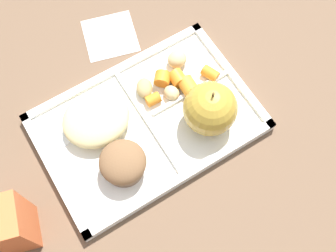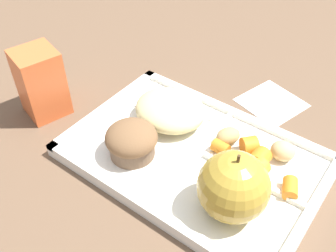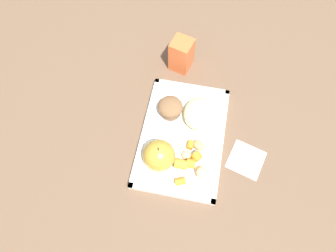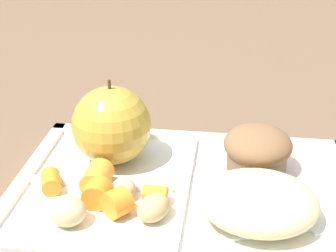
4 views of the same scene
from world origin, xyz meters
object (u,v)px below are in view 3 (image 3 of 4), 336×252
at_px(bran_muffin, 170,108).
at_px(plastic_fork, 206,108).
at_px(lunch_tray, 182,137).
at_px(green_apple, 159,156).
at_px(milk_carton, 181,55).

bearing_deg(bran_muffin, plastic_fork, -73.05).
xyz_separation_m(lunch_tray, bran_muffin, (0.07, 0.05, 0.03)).
xyz_separation_m(green_apple, plastic_fork, (0.19, -0.10, -0.04)).
bearing_deg(bran_muffin, milk_carton, 0.08).
height_order(lunch_tray, green_apple, green_apple).
distance_m(green_apple, milk_carton, 0.35).
xyz_separation_m(lunch_tray, plastic_fork, (0.10, -0.05, 0.01)).
bearing_deg(green_apple, plastic_fork, -28.44).
relative_size(green_apple, plastic_fork, 0.64).
relative_size(bran_muffin, milk_carton, 0.66).
height_order(plastic_fork, milk_carton, milk_carton).
bearing_deg(bran_muffin, lunch_tray, -145.19).
relative_size(green_apple, bran_muffin, 1.32).
bearing_deg(lunch_tray, green_apple, 150.07).
relative_size(plastic_fork, milk_carton, 1.35).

